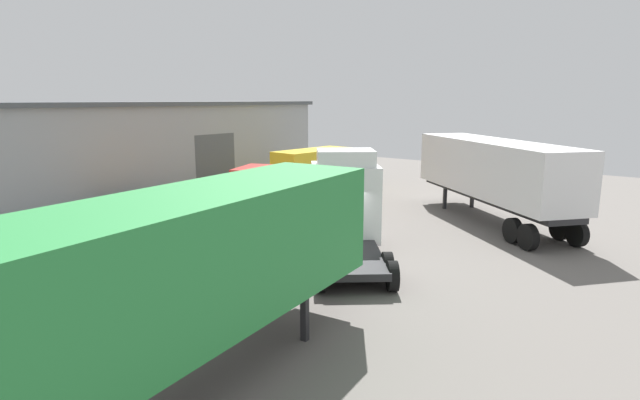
{
  "coord_description": "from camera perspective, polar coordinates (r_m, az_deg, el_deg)",
  "views": [
    {
      "loc": [
        -13.6,
        -10.33,
        5.73
      ],
      "look_at": [
        2.64,
        2.08,
        1.6
      ],
      "focal_mm": 28.0,
      "sensor_mm": 36.0,
      "label": 1
    }
  ],
  "objects": [
    {
      "name": "traffic_cone",
      "position": [
        17.45,
        -19.14,
        -7.53
      ],
      "size": [
        0.4,
        0.4,
        0.55
      ],
      "color": "black",
      "rests_on": "ground_plane"
    },
    {
      "name": "delivery_van_yellow",
      "position": [
        30.33,
        -0.57,
        3.4
      ],
      "size": [
        5.52,
        2.45,
        2.77
      ],
      "rotation": [
        0.0,
        0.0,
        -0.08
      ],
      "color": "yellow",
      "rests_on": "ground_plane"
    },
    {
      "name": "tractor_unit_white",
      "position": [
        18.67,
        2.9,
        -0.63
      ],
      "size": [
        6.22,
        5.75,
        3.9
      ],
      "rotation": [
        0.0,
        0.0,
        0.69
      ],
      "color": "silver",
      "rests_on": "ground_plane"
    },
    {
      "name": "ground_plane",
      "position": [
        18.01,
        0.16,
        -7.13
      ],
      "size": [
        60.0,
        60.0,
        0.0
      ],
      "primitive_type": "plane",
      "color": "slate"
    },
    {
      "name": "warehouse_building",
      "position": [
        31.43,
        -26.84,
        4.86
      ],
      "size": [
        33.94,
        8.23,
        5.59
      ],
      "color": "#93999E",
      "rests_on": "ground_plane"
    },
    {
      "name": "flatbed_truck_red",
      "position": [
        23.69,
        -9.97,
        0.41
      ],
      "size": [
        5.46,
        8.87,
        2.7
      ],
      "rotation": [
        0.0,
        0.0,
        -1.18
      ],
      "color": "red",
      "rests_on": "ground_plane"
    },
    {
      "name": "container_trailer_green",
      "position": [
        9.72,
        -16.71,
        -8.22
      ],
      "size": [
        11.11,
        3.68,
        3.98
      ],
      "rotation": [
        0.0,
        0.0,
        0.11
      ],
      "color": "#28843D",
      "rests_on": "ground_plane"
    },
    {
      "name": "container_trailer_yellow",
      "position": [
        24.7,
        19.23,
        3.22
      ],
      "size": [
        8.69,
        9.71,
        3.86
      ],
      "rotation": [
        0.0,
        0.0,
        0.88
      ],
      "color": "silver",
      "rests_on": "ground_plane"
    }
  ]
}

